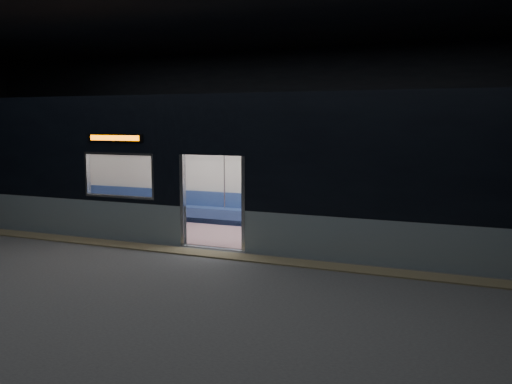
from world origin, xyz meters
The scene contains 7 objects.
station_floor centered at (0.00, 0.00, -0.01)m, with size 24.00×14.00×0.01m, color #47494C.
station_envelope centered at (0.00, 0.00, 3.66)m, with size 24.00×14.00×5.00m.
tactile_strip centered at (0.00, 0.55, 0.01)m, with size 22.80×0.50×0.03m, color #8C7F59.
metro_car centered at (0.00, 2.54, 1.85)m, with size 18.00×3.04×3.35m.
passenger centered at (4.72, 3.55, 0.76)m, with size 0.38×0.64×1.29m.
handbag centered at (4.76, 3.34, 0.66)m, with size 0.25×0.21×0.12m, color black.
transit_map centered at (1.21, 3.85, 1.46)m, with size 0.95×0.03×0.62m, color white.
Camera 1 is at (5.24, -9.31, 2.79)m, focal length 38.00 mm.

